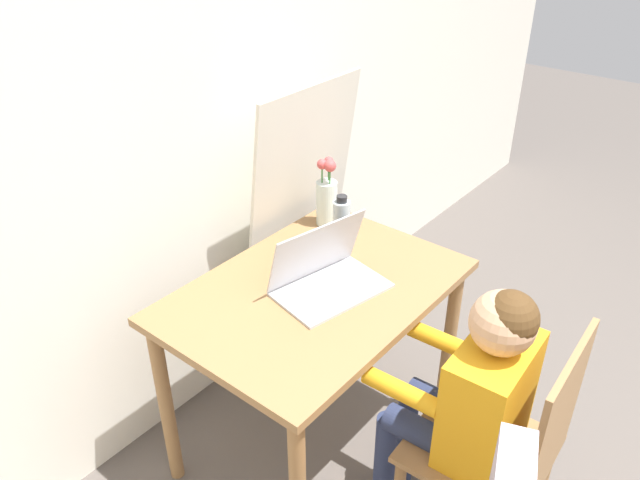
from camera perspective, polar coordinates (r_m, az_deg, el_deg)
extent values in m
cube|color=white|center=(2.15, -15.95, 10.61)|extent=(6.40, 0.05, 2.50)
cube|color=olive|center=(2.11, -0.42, -4.69)|extent=(1.00, 0.70, 0.03)
cylinder|color=olive|center=(2.52, 11.69, -9.33)|extent=(0.05, 0.05, 0.71)
cylinder|color=olive|center=(2.29, -13.90, -14.45)|extent=(0.05, 0.05, 0.71)
cylinder|color=olive|center=(2.77, 0.71, -4.41)|extent=(0.05, 0.05, 0.71)
cube|color=olive|center=(2.05, 14.34, -17.95)|extent=(0.42, 0.42, 0.02)
cube|color=olive|center=(1.85, 20.87, -15.21)|extent=(0.38, 0.04, 0.46)
cylinder|color=olive|center=(2.36, 11.44, -17.33)|extent=(0.04, 0.04, 0.43)
cube|color=orange|center=(1.91, 15.13, -13.95)|extent=(0.33, 0.19, 0.38)
sphere|color=tan|center=(1.73, 16.39, -7.29)|extent=(0.18, 0.18, 0.18)
sphere|color=#4C3319|center=(1.71, 16.96, -6.86)|extent=(0.15, 0.15, 0.15)
cylinder|color=navy|center=(2.11, 11.67, -14.81)|extent=(0.10, 0.28, 0.09)
cylinder|color=navy|center=(2.02, 9.79, -17.25)|extent=(0.10, 0.28, 0.09)
cylinder|color=navy|center=(2.32, 7.79, -17.61)|extent=(0.07, 0.07, 0.45)
cylinder|color=navy|center=(2.24, 5.87, -19.89)|extent=(0.07, 0.07, 0.45)
cylinder|color=orange|center=(2.04, 11.28, -9.12)|extent=(0.07, 0.24, 0.06)
cylinder|color=orange|center=(1.86, 7.44, -13.55)|extent=(0.07, 0.24, 0.06)
cube|color=#B2B2B7|center=(2.08, 1.07, -4.58)|extent=(0.40, 0.30, 0.01)
cube|color=silver|center=(2.08, 1.07, -4.44)|extent=(0.35, 0.22, 0.00)
cube|color=#B2B2B7|center=(2.07, -0.32, -0.98)|extent=(0.37, 0.15, 0.22)
cube|color=black|center=(2.07, -0.38, -0.92)|extent=(0.33, 0.13, 0.19)
cylinder|color=silver|center=(2.43, 0.61, 3.40)|extent=(0.08, 0.08, 0.18)
cylinder|color=#3D7A38|center=(2.42, 0.78, 4.78)|extent=(0.01, 0.01, 0.22)
sphere|color=#CC4C4C|center=(2.38, 0.80, 7.19)|extent=(0.04, 0.04, 0.04)
cylinder|color=#3D7A38|center=(2.41, 0.19, 4.55)|extent=(0.01, 0.01, 0.22)
sphere|color=#CC4C4C|center=(2.36, 0.19, 6.94)|extent=(0.04, 0.04, 0.04)
cylinder|color=#3D7A38|center=(2.40, 0.90, 4.41)|extent=(0.01, 0.01, 0.22)
sphere|color=#CC4C4C|center=(2.35, 0.92, 6.80)|extent=(0.05, 0.05, 0.05)
cylinder|color=silver|center=(2.23, 1.95, 1.11)|extent=(0.06, 0.06, 0.21)
cylinder|color=#262628|center=(2.18, 2.01, 3.77)|extent=(0.04, 0.04, 0.02)
cube|color=silver|center=(2.66, -2.05, 1.18)|extent=(0.58, 0.19, 1.27)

